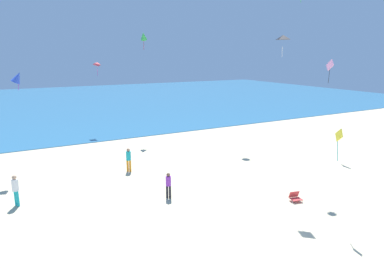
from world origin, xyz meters
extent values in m
plane|color=beige|center=(0.00, 10.00, 0.00)|extent=(120.00, 120.00, 0.00)
cube|color=teal|center=(0.00, 50.64, 0.03)|extent=(120.00, 60.00, 0.05)
cube|color=#D13D3D|center=(4.17, 1.99, 0.16)|extent=(0.67, 0.55, 0.03)
cube|color=#D13D3D|center=(4.22, 2.23, 0.34)|extent=(0.62, 0.28, 0.38)
cylinder|color=#B7B7BC|center=(4.44, 1.80, 0.08)|extent=(0.02, 0.02, 0.16)
cylinder|color=#B7B7BC|center=(3.86, 1.93, 0.08)|extent=(0.02, 0.02, 0.16)
cylinder|color=black|center=(-1.79, 5.82, 0.37)|extent=(0.13, 0.13, 0.75)
cylinder|color=black|center=(-1.92, 5.92, 0.37)|extent=(0.13, 0.13, 0.75)
cylinder|color=purple|center=(-1.86, 5.87, 1.03)|extent=(0.42, 0.42, 0.56)
sphere|color=brown|center=(-1.86, 5.87, 1.40)|extent=(0.21, 0.21, 0.21)
cylinder|color=#19ADB2|center=(-9.47, 8.77, 0.44)|extent=(0.15, 0.15, 0.87)
cylinder|color=#19ADB2|center=(-9.55, 8.94, 0.44)|extent=(0.15, 0.15, 0.87)
cylinder|color=white|center=(-9.51, 8.85, 1.20)|extent=(0.47, 0.47, 0.65)
sphere|color=tan|center=(-9.51, 8.85, 1.63)|extent=(0.24, 0.24, 0.24)
cylinder|color=orange|center=(-2.47, 11.40, 0.42)|extent=(0.15, 0.15, 0.83)
cylinder|color=orange|center=(-2.32, 11.28, 0.42)|extent=(0.15, 0.15, 0.83)
cylinder|color=#19ADB2|center=(-2.39, 11.34, 1.15)|extent=(0.47, 0.47, 0.63)
sphere|color=#A87A5B|center=(-2.39, 11.34, 1.56)|extent=(0.23, 0.23, 0.23)
cube|color=pink|center=(13.49, 8.30, 7.20)|extent=(0.34, 0.93, 0.91)
cylinder|color=black|center=(13.49, 8.30, 6.32)|extent=(0.07, 0.04, 1.10)
pyramid|color=black|center=(3.95, 3.55, 8.90)|extent=(0.62, 0.79, 0.25)
cylinder|color=white|center=(3.95, 3.55, 8.15)|extent=(0.04, 0.04, 0.56)
cone|color=green|center=(2.50, 20.61, 9.70)|extent=(0.94, 1.05, 0.91)
cylinder|color=red|center=(2.50, 20.61, 8.90)|extent=(0.14, 0.21, 0.99)
cube|color=yellow|center=(3.74, -0.68, 4.43)|extent=(0.27, 0.59, 0.61)
cylinder|color=#1EADAD|center=(3.74, -0.68, 3.70)|extent=(0.13, 0.11, 1.01)
pyramid|color=red|center=(-0.91, 25.02, 7.10)|extent=(0.92, 0.94, 0.48)
cylinder|color=#DB3DA8|center=(-0.96, 24.98, 6.23)|extent=(0.05, 0.05, 0.77)
cone|color=blue|center=(-8.64, 14.39, 6.56)|extent=(0.97, 0.78, 0.90)
cylinder|color=purple|center=(-8.64, 14.39, 5.99)|extent=(0.10, 0.05, 0.55)
camera|label=1|loc=(-9.37, -10.75, 8.00)|focal=31.92mm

